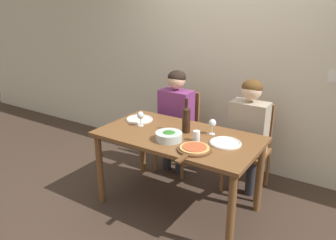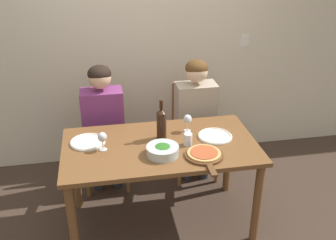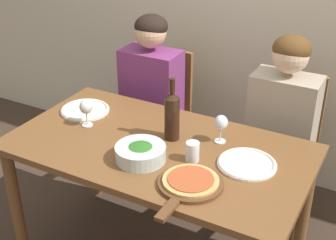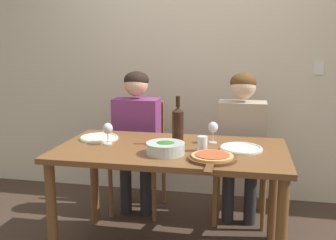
{
  "view_description": "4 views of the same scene",
  "coord_description": "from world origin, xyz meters",
  "px_view_note": "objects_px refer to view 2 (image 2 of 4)",
  "views": [
    {
      "loc": [
        1.47,
        -2.46,
        1.94
      ],
      "look_at": [
        -0.13,
        0.03,
        0.89
      ],
      "focal_mm": 35.0,
      "sensor_mm": 36.0,
      "label": 1
    },
    {
      "loc": [
        -0.43,
        -2.66,
        2.32
      ],
      "look_at": [
        0.08,
        0.12,
        0.93
      ],
      "focal_mm": 42.0,
      "sensor_mm": 36.0,
      "label": 2
    },
    {
      "loc": [
        1.02,
        -1.76,
        2.0
      ],
      "look_at": [
        -0.03,
        0.17,
        0.84
      ],
      "focal_mm": 50.0,
      "sensor_mm": 36.0,
      "label": 3
    },
    {
      "loc": [
        0.48,
        -2.5,
        1.46
      ],
      "look_at": [
        -0.02,
        -0.01,
        0.97
      ],
      "focal_mm": 42.0,
      "sensor_mm": 36.0,
      "label": 4
    }
  ],
  "objects_px": {
    "chair_left": "(104,134)",
    "wine_glass_left": "(102,138)",
    "broccoli_bowl": "(163,150)",
    "pizza_on_board": "(204,155)",
    "dinner_plate_right": "(215,136)",
    "chair_right": "(193,126)",
    "water_tumbler": "(188,139)",
    "person_man": "(196,110)",
    "wine_glass_right": "(188,120)",
    "wine_bottle": "(161,123)",
    "dinner_plate_left": "(88,142)",
    "person_woman": "(103,117)"
  },
  "relations": [
    {
      "from": "chair_left",
      "to": "wine_glass_left",
      "type": "height_order",
      "value": "chair_left"
    },
    {
      "from": "person_woman",
      "to": "wine_glass_right",
      "type": "height_order",
      "value": "person_woman"
    },
    {
      "from": "chair_right",
      "to": "person_man",
      "type": "bearing_deg",
      "value": -90.0
    },
    {
      "from": "dinner_plate_left",
      "to": "pizza_on_board",
      "type": "bearing_deg",
      "value": -23.18
    },
    {
      "from": "dinner_plate_left",
      "to": "broccoli_bowl",
      "type": "bearing_deg",
      "value": -27.39
    },
    {
      "from": "dinner_plate_left",
      "to": "pizza_on_board",
      "type": "xyz_separation_m",
      "value": [
        0.86,
        -0.37,
        0.01
      ]
    },
    {
      "from": "broccoli_bowl",
      "to": "water_tumbler",
      "type": "height_order",
      "value": "water_tumbler"
    },
    {
      "from": "dinner_plate_right",
      "to": "wine_glass_left",
      "type": "bearing_deg",
      "value": -177.49
    },
    {
      "from": "wine_glass_right",
      "to": "water_tumbler",
      "type": "bearing_deg",
      "value": -101.84
    },
    {
      "from": "wine_glass_right",
      "to": "water_tumbler",
      "type": "height_order",
      "value": "wine_glass_right"
    },
    {
      "from": "dinner_plate_left",
      "to": "person_woman",
      "type": "bearing_deg",
      "value": 75.29
    },
    {
      "from": "chair_right",
      "to": "dinner_plate_right",
      "type": "bearing_deg",
      "value": -89.52
    },
    {
      "from": "wine_glass_left",
      "to": "pizza_on_board",
      "type": "bearing_deg",
      "value": -17.75
    },
    {
      "from": "dinner_plate_left",
      "to": "dinner_plate_right",
      "type": "xyz_separation_m",
      "value": [
        1.02,
        -0.09,
        0.0
      ]
    },
    {
      "from": "dinner_plate_left",
      "to": "wine_glass_right",
      "type": "distance_m",
      "value": 0.83
    },
    {
      "from": "dinner_plate_right",
      "to": "wine_glass_left",
      "type": "xyz_separation_m",
      "value": [
        -0.9,
        -0.04,
        0.1
      ]
    },
    {
      "from": "person_man",
      "to": "dinner_plate_left",
      "type": "relative_size",
      "value": 4.4
    },
    {
      "from": "chair_left",
      "to": "person_woman",
      "type": "xyz_separation_m",
      "value": [
        -0.0,
        -0.11,
        0.23
      ]
    },
    {
      "from": "wine_bottle",
      "to": "dinner_plate_left",
      "type": "xyz_separation_m",
      "value": [
        -0.59,
        0.03,
        -0.13
      ]
    },
    {
      "from": "dinner_plate_right",
      "to": "wine_glass_right",
      "type": "relative_size",
      "value": 1.86
    },
    {
      "from": "chair_right",
      "to": "wine_glass_left",
      "type": "relative_size",
      "value": 6.31
    },
    {
      "from": "wine_glass_left",
      "to": "water_tumbler",
      "type": "height_order",
      "value": "wine_glass_left"
    },
    {
      "from": "pizza_on_board",
      "to": "water_tumbler",
      "type": "bearing_deg",
      "value": 112.9
    },
    {
      "from": "dinner_plate_right",
      "to": "chair_right",
      "type": "bearing_deg",
      "value": 90.48
    },
    {
      "from": "wine_glass_left",
      "to": "chair_right",
      "type": "bearing_deg",
      "value": 40.12
    },
    {
      "from": "person_man",
      "to": "wine_glass_left",
      "type": "xyz_separation_m",
      "value": [
        -0.9,
        -0.64,
        0.13
      ]
    },
    {
      "from": "chair_left",
      "to": "dinner_plate_right",
      "type": "xyz_separation_m",
      "value": [
        0.89,
        -0.72,
        0.27
      ]
    },
    {
      "from": "wine_glass_right",
      "to": "chair_right",
      "type": "bearing_deg",
      "value": 71.51
    },
    {
      "from": "person_woman",
      "to": "dinner_plate_right",
      "type": "bearing_deg",
      "value": -34.25
    },
    {
      "from": "person_man",
      "to": "wine_glass_right",
      "type": "distance_m",
      "value": 0.52
    },
    {
      "from": "wine_bottle",
      "to": "water_tumbler",
      "type": "distance_m",
      "value": 0.25
    },
    {
      "from": "dinner_plate_right",
      "to": "pizza_on_board",
      "type": "bearing_deg",
      "value": -120.69
    },
    {
      "from": "person_man",
      "to": "broccoli_bowl",
      "type": "xyz_separation_m",
      "value": [
        -0.46,
        -0.8,
        0.07
      ]
    },
    {
      "from": "broccoli_bowl",
      "to": "wine_glass_left",
      "type": "relative_size",
      "value": 1.62
    },
    {
      "from": "chair_left",
      "to": "wine_glass_right",
      "type": "distance_m",
      "value": 0.97
    },
    {
      "from": "person_man",
      "to": "dinner_plate_left",
      "type": "distance_m",
      "value": 1.14
    },
    {
      "from": "chair_left",
      "to": "chair_right",
      "type": "bearing_deg",
      "value": 0.0
    },
    {
      "from": "person_woman",
      "to": "dinner_plate_left",
      "type": "bearing_deg",
      "value": -104.71
    },
    {
      "from": "chair_left",
      "to": "wine_glass_left",
      "type": "relative_size",
      "value": 6.31
    },
    {
      "from": "person_woman",
      "to": "person_man",
      "type": "height_order",
      "value": "same"
    },
    {
      "from": "dinner_plate_left",
      "to": "wine_glass_right",
      "type": "xyz_separation_m",
      "value": [
        0.82,
        0.05,
        0.1
      ]
    },
    {
      "from": "pizza_on_board",
      "to": "water_tumbler",
      "type": "height_order",
      "value": "water_tumbler"
    },
    {
      "from": "dinner_plate_left",
      "to": "water_tumbler",
      "type": "height_order",
      "value": "water_tumbler"
    },
    {
      "from": "chair_left",
      "to": "wine_bottle",
      "type": "distance_m",
      "value": 0.9
    },
    {
      "from": "chair_right",
      "to": "water_tumbler",
      "type": "relative_size",
      "value": 9.72
    },
    {
      "from": "chair_right",
      "to": "pizza_on_board",
      "type": "relative_size",
      "value": 2.21
    },
    {
      "from": "wine_bottle",
      "to": "wine_glass_right",
      "type": "xyz_separation_m",
      "value": [
        0.23,
        0.09,
        -0.03
      ]
    },
    {
      "from": "broccoli_bowl",
      "to": "pizza_on_board",
      "type": "xyz_separation_m",
      "value": [
        0.3,
        -0.08,
        -0.02
      ]
    },
    {
      "from": "wine_glass_left",
      "to": "water_tumbler",
      "type": "xyz_separation_m",
      "value": [
        0.66,
        -0.04,
        -0.06
      ]
    },
    {
      "from": "person_woman",
      "to": "broccoli_bowl",
      "type": "relative_size",
      "value": 5.04
    }
  ]
}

